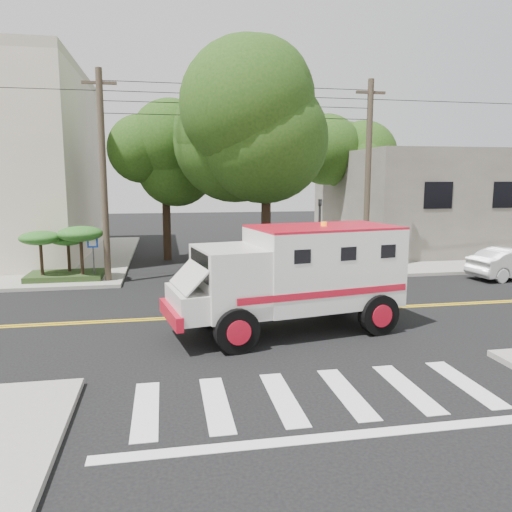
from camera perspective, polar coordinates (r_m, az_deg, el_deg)
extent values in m
plane|color=black|center=(16.99, 0.57, -6.63)|extent=(100.00, 100.00, 0.00)
cube|color=gray|center=(34.22, 18.74, 0.95)|extent=(17.00, 17.00, 0.15)
cube|color=#5F5851|center=(35.14, 20.74, 6.08)|extent=(14.00, 12.00, 6.00)
cylinder|color=#382D23|center=(22.20, -17.02, 8.40)|extent=(0.28, 0.28, 9.00)
cylinder|color=#382D23|center=(24.18, 12.65, 8.59)|extent=(0.28, 0.28, 9.00)
cylinder|color=black|center=(23.06, 1.16, 6.31)|extent=(0.44, 0.44, 7.00)
sphere|color=#1C3A10|center=(23.16, 1.18, 14.99)|extent=(5.32, 5.32, 5.32)
sphere|color=#1C3A10|center=(22.75, 4.53, 16.52)|extent=(4.56, 4.56, 4.56)
cylinder|color=black|center=(28.12, -10.21, 5.22)|extent=(0.44, 0.44, 5.60)
sphere|color=#1C3A10|center=(28.08, -10.37, 10.93)|extent=(3.92, 3.92, 3.92)
sphere|color=#1C3A10|center=(27.56, -8.60, 11.89)|extent=(3.36, 3.36, 3.36)
cylinder|color=black|center=(34.15, 9.53, 6.17)|extent=(0.44, 0.44, 5.95)
sphere|color=#1C3A10|center=(34.14, 9.66, 11.16)|extent=(4.20, 4.20, 4.20)
sphere|color=#1C3A10|center=(33.92, 11.49, 11.89)|extent=(3.60, 3.60, 3.60)
cylinder|color=#3F3F42|center=(22.92, 7.24, 1.96)|extent=(0.12, 0.12, 3.60)
imported|color=#3F3F42|center=(22.79, 7.31, 5.33)|extent=(0.15, 0.18, 0.90)
cylinder|color=#3F3F42|center=(22.75, -18.06, -0.50)|extent=(0.06, 0.06, 2.00)
cube|color=#0C33A5|center=(22.58, -18.18, 1.48)|extent=(0.45, 0.03, 0.45)
cube|color=#1E3314|center=(23.67, -20.91, -2.09)|extent=(3.20, 2.00, 0.24)
cylinder|color=black|center=(23.42, -23.33, -0.16)|extent=(0.14, 0.14, 1.52)
ellipsoid|color=#1D4915|center=(23.31, -23.46, 1.91)|extent=(1.73, 1.73, 0.60)
cylinder|color=black|center=(23.91, -20.61, -0.03)|extent=(0.14, 0.14, 1.36)
ellipsoid|color=#1D4915|center=(23.81, -20.71, 1.79)|extent=(1.55, 1.55, 0.54)
cylinder|color=black|center=(22.89, -19.30, 0.07)|extent=(0.14, 0.14, 1.68)
ellipsoid|color=#1D4915|center=(22.77, -19.42, 2.42)|extent=(1.91, 1.91, 0.66)
cube|color=silver|center=(15.23, 7.65, -1.14)|extent=(4.67, 3.26, 2.30)
cube|color=silver|center=(14.11, -3.01, -2.78)|extent=(2.17, 2.69, 1.86)
cube|color=black|center=(13.78, -6.41, -1.01)|extent=(0.40, 1.85, 0.77)
cube|color=silver|center=(13.93, -7.52, -5.31)|extent=(1.37, 2.34, 0.77)
cube|color=#B10D20|center=(13.89, -9.71, -6.58)|extent=(0.62, 2.35, 0.38)
cube|color=#B10D20|center=(15.06, 7.74, 3.30)|extent=(4.67, 3.26, 0.07)
cylinder|color=black|center=(13.19, -2.22, -8.54)|extent=(1.25, 0.56, 1.21)
cylinder|color=black|center=(15.45, -5.17, -5.95)|extent=(1.25, 0.56, 1.21)
cylinder|color=black|center=(15.12, 13.84, -6.51)|extent=(1.25, 0.56, 1.21)
cylinder|color=black|center=(17.12, 9.15, -4.54)|extent=(1.25, 0.56, 1.21)
imported|color=gray|center=(26.03, 12.56, 0.87)|extent=(0.73, 0.62, 1.70)
imported|color=gray|center=(26.26, 13.33, 0.73)|extent=(0.75, 0.59, 1.53)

